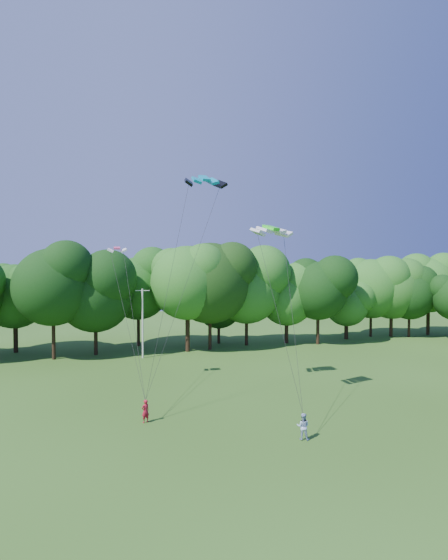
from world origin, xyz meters
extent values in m
plane|color=#2A4B14|center=(0.00, 0.00, 0.00)|extent=(160.00, 160.00, 0.00)
cylinder|color=beige|center=(-2.39, 31.14, 3.92)|extent=(0.20, 0.20, 7.83)
cube|color=beige|center=(-2.39, 31.14, 7.64)|extent=(1.55, 0.38, 0.08)
imported|color=#AD1629|center=(-4.26, 10.75, 0.77)|extent=(0.67, 0.58, 1.54)
imported|color=#9BB0D8|center=(4.57, 5.22, 0.80)|extent=(0.98, 0.91, 1.60)
cube|color=#0589A7|center=(0.84, 14.92, 17.27)|extent=(3.24, 1.55, 0.74)
cube|color=#2DE622|center=(5.08, 11.64, 13.26)|extent=(3.32, 2.19, 0.53)
cube|color=#EF427A|center=(-5.63, 19.67, 11.95)|extent=(1.64, 0.83, 0.28)
cylinder|color=black|center=(6.14, 33.88, 2.75)|extent=(0.49, 0.49, 5.51)
ellipsoid|color=black|center=(6.14, 33.88, 10.01)|extent=(11.01, 11.01, 12.01)
cylinder|color=#372416|center=(34.13, 35.97, 2.25)|extent=(0.47, 0.47, 4.50)
ellipsoid|color=#245419|center=(34.13, 35.97, 8.19)|extent=(9.00, 9.00, 9.82)
camera|label=1|loc=(-7.26, -18.34, 10.55)|focal=28.00mm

